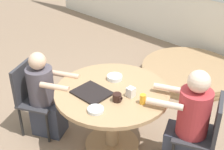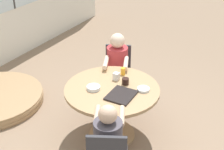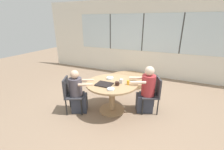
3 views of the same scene
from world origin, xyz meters
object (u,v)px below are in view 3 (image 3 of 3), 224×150
(chair_for_woman_green_shirt, at_px, (70,92))
(person_woman_green_shirt, at_px, (78,93))
(chair_for_man_blue_shirt, at_px, (154,92))
(folded_table_stack, at_px, (129,79))
(juice_glass, at_px, (128,83))
(bowl_cereal, at_px, (111,89))
(person_man_blue_shirt, at_px, (146,92))
(coffee_mug, at_px, (117,84))
(bowl_white_shallow, at_px, (110,78))
(milk_carton_small, at_px, (121,81))

(chair_for_woman_green_shirt, bearing_deg, person_woman_green_shirt, 90.00)
(chair_for_man_blue_shirt, xyz_separation_m, folded_table_stack, (-1.07, 1.57, -0.42))
(juice_glass, xyz_separation_m, folded_table_stack, (-0.56, 1.91, -0.70))
(folded_table_stack, bearing_deg, bowl_cereal, -82.03)
(person_man_blue_shirt, xyz_separation_m, juice_glass, (-0.36, -0.28, 0.27))
(chair_for_man_blue_shirt, distance_m, coffee_mug, 0.90)
(bowl_white_shallow, relative_size, bowl_cereal, 1.09)
(coffee_mug, bearing_deg, chair_for_man_blue_shirt, 33.60)
(bowl_cereal, bearing_deg, milk_carton_small, 79.64)
(coffee_mug, distance_m, bowl_white_shallow, 0.41)
(person_man_blue_shirt, relative_size, juice_glass, 11.32)
(milk_carton_small, height_order, bowl_white_shallow, milk_carton_small)
(chair_for_man_blue_shirt, relative_size, person_man_blue_shirt, 0.76)
(chair_for_man_blue_shirt, relative_size, bowl_white_shallow, 5.14)
(person_man_blue_shirt, relative_size, bowl_white_shallow, 6.76)
(person_man_blue_shirt, height_order, milk_carton_small, person_man_blue_shirt)
(chair_for_man_blue_shirt, bearing_deg, bowl_white_shallow, 77.69)
(milk_carton_small, distance_m, bowl_cereal, 0.41)
(coffee_mug, relative_size, juice_glass, 0.94)
(chair_for_woman_green_shirt, distance_m, person_man_blue_shirt, 1.75)
(chair_for_man_blue_shirt, height_order, person_woman_green_shirt, person_woman_green_shirt)
(bowl_white_shallow, bearing_deg, chair_for_woman_green_shirt, -140.80)
(chair_for_man_blue_shirt, xyz_separation_m, coffee_mug, (-0.72, -0.48, 0.27))
(person_man_blue_shirt, bearing_deg, chair_for_woman_green_shirt, 91.39)
(chair_for_man_blue_shirt, relative_size, bowl_cereal, 5.59)
(chair_for_woman_green_shirt, xyz_separation_m, folded_table_stack, (0.67, 2.36, -0.42))
(folded_table_stack, bearing_deg, bowl_white_shallow, -88.10)
(chair_for_woman_green_shirt, distance_m, coffee_mug, 1.11)
(chair_for_man_blue_shirt, bearing_deg, milk_carton_small, 92.68)
(person_man_blue_shirt, relative_size, milk_carton_small, 11.48)
(chair_for_woman_green_shirt, height_order, folded_table_stack, chair_for_woman_green_shirt)
(juice_glass, bearing_deg, person_man_blue_shirt, 37.22)
(chair_for_woman_green_shirt, relative_size, folded_table_stack, 0.57)
(bowl_cereal, bearing_deg, bowl_white_shallow, 116.10)
(chair_for_woman_green_shirt, distance_m, bowl_white_shallow, 0.97)
(person_woman_green_shirt, bearing_deg, person_man_blue_shirt, 88.73)
(juice_glass, relative_size, bowl_cereal, 0.65)
(person_woman_green_shirt, distance_m, bowl_cereal, 0.89)
(chair_for_woman_green_shirt, distance_m, folded_table_stack, 2.49)
(coffee_mug, distance_m, bowl_cereal, 0.26)
(bowl_white_shallow, bearing_deg, person_man_blue_shirt, 8.40)
(coffee_mug, xyz_separation_m, bowl_white_shallow, (-0.30, 0.28, -0.02))
(coffee_mug, bearing_deg, person_man_blue_shirt, 36.09)
(person_woman_green_shirt, bearing_deg, coffee_mug, 79.71)
(milk_carton_small, xyz_separation_m, bowl_cereal, (-0.07, -0.41, -0.03))
(milk_carton_small, bearing_deg, chair_for_man_blue_shirt, 25.71)
(juice_glass, xyz_separation_m, bowl_white_shallow, (-0.50, 0.15, -0.03))
(coffee_mug, distance_m, folded_table_stack, 2.19)
(juice_glass, relative_size, folded_table_stack, 0.07)
(person_woman_green_shirt, bearing_deg, juice_glass, 83.61)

